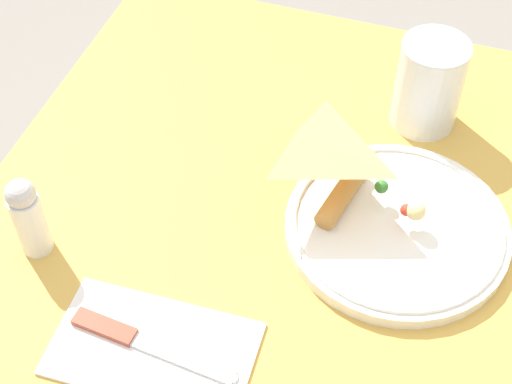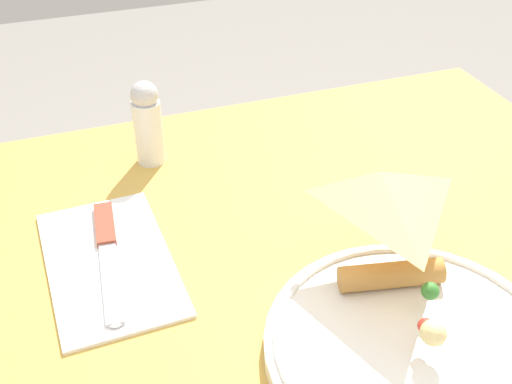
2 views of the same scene
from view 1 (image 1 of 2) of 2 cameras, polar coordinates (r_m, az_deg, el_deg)
dining_table at (r=0.94m, az=11.57°, el=-10.60°), size 1.06×0.88×0.71m
plate_pizza at (r=0.89m, az=10.04°, el=-2.35°), size 0.25×0.25×0.05m
milk_glass at (r=1.00m, az=12.44°, el=7.50°), size 0.08×0.08×0.12m
napkin_folded at (r=0.81m, az=-7.48°, el=-11.22°), size 0.21×0.13×0.00m
butter_knife at (r=0.81m, az=-8.07°, el=-10.82°), size 0.18×0.03×0.01m
salt_shaker at (r=0.87m, az=-16.26°, el=-1.70°), size 0.03×0.03×0.11m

